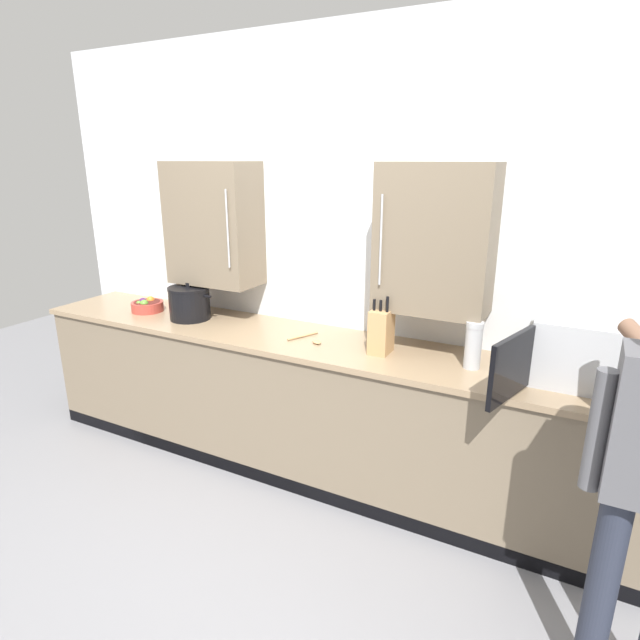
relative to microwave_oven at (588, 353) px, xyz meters
name	(u,v)px	position (x,y,z in m)	size (l,w,h in m)	color
ground_plane	(235,536)	(-1.57, -0.80, -1.08)	(9.41, 9.41, 0.00)	gray
back_wall_tiled	(325,251)	(-1.57, 0.28, 0.33)	(4.28, 0.44, 2.74)	silver
counter_unit	(303,404)	(-1.57, -0.03, -0.62)	(3.95, 0.62, 0.91)	#756651
microwave_oven	(588,353)	(0.00, 0.00, 0.00)	(0.68, 0.74, 0.33)	#B7BABF
wooden_spoon	(310,339)	(-1.50, -0.05, -0.16)	(0.22, 0.21, 0.02)	tan
thermos_flask	(473,345)	(-0.53, -0.04, -0.04)	(0.09, 0.09, 0.26)	#B7BABF
stock_pot	(190,303)	(-2.45, -0.04, -0.05)	(0.38, 0.28, 0.26)	black
knife_block	(381,331)	(-1.05, -0.04, -0.04)	(0.11, 0.15, 0.34)	tan
fruit_bowl	(147,305)	(-2.86, -0.04, -0.12)	(0.23, 0.23, 0.10)	#AD3D33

